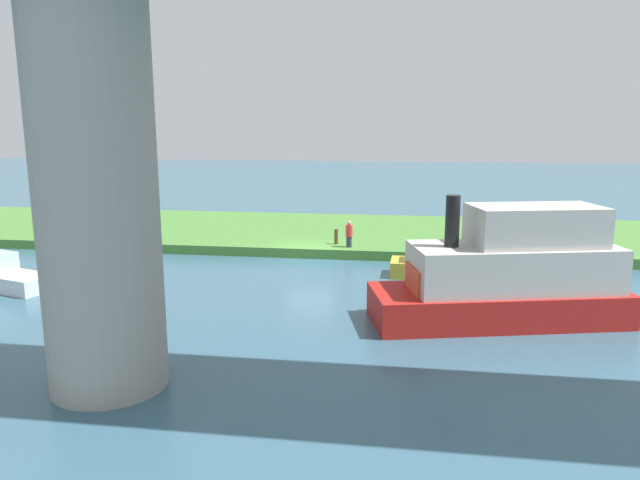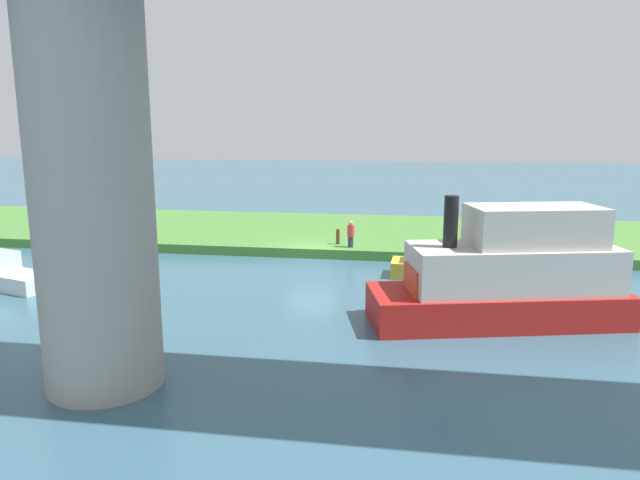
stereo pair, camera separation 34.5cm
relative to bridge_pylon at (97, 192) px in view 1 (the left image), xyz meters
name	(u,v)px [view 1 (the left image)]	position (x,y,z in m)	size (l,w,h in m)	color
ground_plane	(310,259)	(-2.79, -15.24, -5.11)	(160.00, 160.00, 0.00)	#386075
grassy_bank	(326,233)	(-2.79, -21.24, -4.86)	(80.00, 12.00, 0.50)	#4C8438
bridge_pylon	(97,192)	(0.00, 0.00, 0.00)	(2.98, 2.98, 10.22)	#9E998E
person_on_bank	(349,234)	(-4.73, -16.07, -3.91)	(0.51, 0.51, 1.39)	#2D334C
mooring_post	(336,237)	(-3.98, -16.74, -4.21)	(0.20, 0.20, 0.80)	brown
motorboat_red	(508,275)	(-11.11, -6.79, -3.47)	(9.11, 4.88, 4.43)	red
skiff_small	(2,276)	(9.10, -8.10, -4.59)	(4.63, 2.76, 1.45)	white
riverboat_paddlewheel	(439,265)	(-9.14, -12.57, -4.56)	(4.68, 1.79, 1.54)	gold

